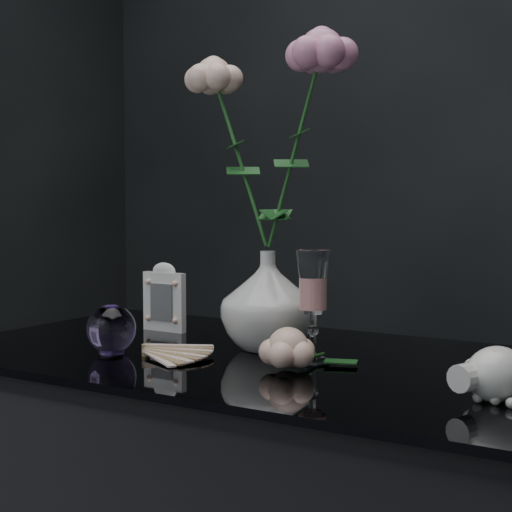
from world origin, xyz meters
The scene contains 8 objects.
vase centered at (-0.01, 0.09, 0.84)m, with size 0.16×0.16×0.16m, color silver.
wine_glass centered at (0.10, 0.04, 0.85)m, with size 0.05×0.05×0.17m, color white, non-canonical shape.
picture_frame centered at (-0.27, 0.15, 0.83)m, with size 0.10×0.07×0.13m, color white, non-canonical shape.
paperweight centered at (-0.20, -0.07, 0.80)m, with size 0.08×0.08×0.08m, color #9E7DCC, non-canonical shape.
paper_fan centered at (-0.14, -0.06, 0.77)m, with size 0.22×0.17×0.02m, color beige, non-canonical shape.
loose_rose centered at (0.10, -0.03, 0.79)m, with size 0.14×0.18×0.06m, color #FFBDA4, non-canonical shape.
pearl_jar centered at (0.40, -0.05, 0.80)m, with size 0.24×0.25×0.07m, color silver, non-canonical shape.
roses centered at (0.00, 0.09, 1.12)m, with size 0.29×0.12×0.41m.
Camera 1 is at (0.65, -1.01, 1.01)m, focal length 55.00 mm.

